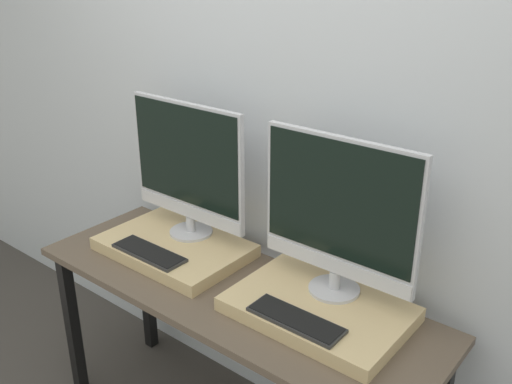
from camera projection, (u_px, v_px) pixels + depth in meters
name	position (u px, v px, depth m)	size (l,w,h in m)	color
wall_back	(287.00, 135.00, 2.22)	(8.00, 0.04, 2.60)	silver
workbench	(231.00, 308.00, 2.21)	(1.68, 0.57, 0.78)	brown
wooden_riser_left	(174.00, 247.00, 2.41)	(0.61, 0.41, 0.05)	#D6B77F
monitor_left	(188.00, 166.00, 2.35)	(0.59, 0.19, 0.58)	silver
keyboard_left	(149.00, 252.00, 2.30)	(0.33, 0.11, 0.01)	#2D2D2D
wooden_riser_right	(318.00, 309.00, 1.99)	(0.61, 0.41, 0.05)	#D6B77F
monitor_right	(339.00, 213.00, 1.93)	(0.59, 0.19, 0.58)	silver
keyboard_right	(296.00, 319.00, 1.88)	(0.33, 0.11, 0.01)	#2D2D2D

